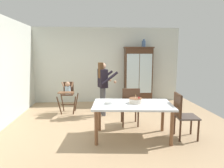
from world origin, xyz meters
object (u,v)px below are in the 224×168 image
ceramic_vase (144,44)px  birthday_cake (136,101)px  serving_bowl (109,102)px  dining_chair_far_side (130,104)px  dining_table (132,108)px  china_cabinet (138,75)px  high_chair_with_toddler (68,91)px  adult_person (103,82)px  dining_chair_right_end (182,113)px

ceramic_vase → birthday_cake: (-0.86, -3.01, -1.33)m
serving_bowl → dining_chair_far_side: 0.88m
ceramic_vase → dining_table: ceramic_vase is taller
ceramic_vase → dining_chair_far_side: ceramic_vase is taller
ceramic_vase → dining_chair_far_side: (-0.86, -2.37, -1.57)m
china_cabinet → ceramic_vase: bearing=1.2°
china_cabinet → ceramic_vase: (0.18, 0.00, 1.11)m
high_chair_with_toddler → dining_table: high_chair_with_toddler is taller
dining_chair_far_side → birthday_cake: bearing=91.8°
serving_bowl → dining_chair_far_side: (0.56, 0.64, -0.21)m
ceramic_vase → high_chair_with_toddler: bearing=-156.1°
adult_person → dining_chair_right_end: (1.60, -1.73, -0.41)m
dining_table → dining_chair_right_end: bearing=-5.6°
adult_person → dining_table: adult_person is taller
dining_chair_right_end → adult_person: bearing=47.0°
high_chair_with_toddler → dining_table: (1.61, -1.93, -0.00)m
dining_chair_right_end → birthday_cake: bearing=85.1°
dining_chair_right_end → dining_table: bearing=88.5°
high_chair_with_toddler → dining_chair_far_side: dining_chair_far_side is taller
adult_person → serving_bowl: adult_person is taller
serving_bowl → adult_person: bearing=92.7°
china_cabinet → dining_table: china_cabinet is taller
birthday_cake → dining_table: bearing=-144.8°
serving_bowl → dining_chair_right_end: (1.53, -0.14, -0.21)m
ceramic_vase → high_chair_with_toddler: (-2.54, -1.12, -1.47)m
china_cabinet → dining_chair_far_side: (-0.67, -2.37, -0.45)m
serving_bowl → dining_table: bearing=-4.7°
china_cabinet → serving_bowl: size_ratio=11.13×
dining_chair_far_side → high_chair_with_toddler: bearing=-34.9°
china_cabinet → dining_chair_right_end: (0.29, -3.16, -0.45)m
dining_chair_right_end → dining_chair_far_side: bearing=54.9°
birthday_cake → adult_person: bearing=112.1°
ceramic_vase → high_chair_with_toddler: ceramic_vase is taller
high_chair_with_toddler → dining_table: bearing=-47.8°
ceramic_vase → serving_bowl: ceramic_vase is taller
dining_table → birthday_cake: birthday_cake is taller
china_cabinet → dining_chair_far_side: china_cabinet is taller
birthday_cake → dining_chair_right_end: (0.96, -0.15, -0.24)m
dining_table → birthday_cake: (0.07, 0.05, 0.14)m
high_chair_with_toddler → adult_person: adult_person is taller
china_cabinet → birthday_cake: (-0.67, -3.00, -0.21)m
ceramic_vase → china_cabinet: bearing=-178.8°
dining_table → serving_bowl: bearing=175.3°
china_cabinet → dining_chair_far_side: bearing=-105.9°
dining_table → birthday_cake: 0.17m
ceramic_vase → serving_bowl: 3.60m
china_cabinet → birthday_cake: size_ratio=7.15×
ceramic_vase → high_chair_with_toddler: size_ratio=0.28×
china_cabinet → dining_table: size_ratio=1.16×
adult_person → dining_chair_right_end: bearing=-153.4°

